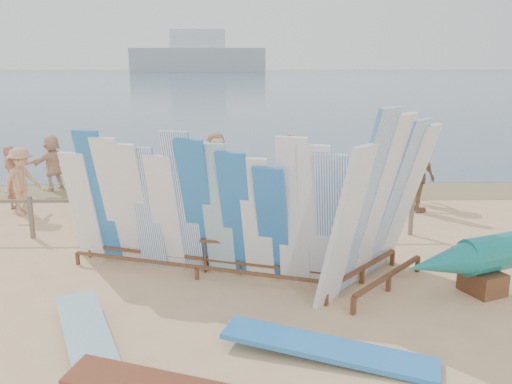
{
  "coord_description": "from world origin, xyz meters",
  "views": [
    {
      "loc": [
        2.4,
        -7.97,
        3.61
      ],
      "look_at": [
        2.69,
        2.85,
        1.0
      ],
      "focal_mm": 38.0,
      "sensor_mm": 36.0,
      "label": 1
    }
  ],
  "objects_px": {
    "beach_chair_right": "(227,211)",
    "beachgoer_4": "(113,175)",
    "beachgoer_3": "(22,181)",
    "beachgoer_1": "(13,178)",
    "side_surfboard_rack": "(379,208)",
    "beachgoer_5": "(216,167)",
    "flat_board_a": "(90,351)",
    "beachgoer_7": "(198,173)",
    "beachgoer_8": "(285,172)",
    "beachgoer_10": "(418,176)",
    "main_surfboard_rack": "(200,212)",
    "beachgoer_11": "(53,163)",
    "beachgoer_extra_0": "(411,170)",
    "beach_chair_left": "(122,210)",
    "flat_board_d": "(327,356)",
    "vendor_table": "(225,252)",
    "stroller": "(179,209)",
    "beachgoer_6": "(299,183)"
  },
  "relations": [
    {
      "from": "beach_chair_right",
      "to": "beachgoer_4",
      "type": "height_order",
      "value": "beachgoer_4"
    },
    {
      "from": "beach_chair_right",
      "to": "beachgoer_3",
      "type": "distance_m",
      "value": 5.02
    },
    {
      "from": "beach_chair_right",
      "to": "beachgoer_1",
      "type": "relative_size",
      "value": 0.48
    },
    {
      "from": "side_surfboard_rack",
      "to": "beachgoer_5",
      "type": "height_order",
      "value": "side_surfboard_rack"
    },
    {
      "from": "flat_board_a",
      "to": "beachgoer_7",
      "type": "relative_size",
      "value": 1.61
    },
    {
      "from": "beachgoer_8",
      "to": "beachgoer_10",
      "type": "bearing_deg",
      "value": 78.16
    },
    {
      "from": "main_surfboard_rack",
      "to": "beachgoer_5",
      "type": "bearing_deg",
      "value": 108.39
    },
    {
      "from": "beachgoer_8",
      "to": "beachgoer_3",
      "type": "distance_m",
      "value": 6.39
    },
    {
      "from": "side_surfboard_rack",
      "to": "beachgoer_11",
      "type": "xyz_separation_m",
      "value": [
        -7.58,
        7.16,
        -0.55
      ]
    },
    {
      "from": "beachgoer_extra_0",
      "to": "beach_chair_left",
      "type": "bearing_deg",
      "value": -56.52
    },
    {
      "from": "flat_board_d",
      "to": "vendor_table",
      "type": "bearing_deg",
      "value": 45.22
    },
    {
      "from": "beachgoer_1",
      "to": "beachgoer_4",
      "type": "xyz_separation_m",
      "value": [
        2.41,
        0.17,
        0.02
      ]
    },
    {
      "from": "main_surfboard_rack",
      "to": "flat_board_d",
      "type": "height_order",
      "value": "main_surfboard_rack"
    },
    {
      "from": "main_surfboard_rack",
      "to": "beachgoer_3",
      "type": "bearing_deg",
      "value": 157.63
    },
    {
      "from": "beachgoer_10",
      "to": "stroller",
      "type": "bearing_deg",
      "value": 78.4
    },
    {
      "from": "main_surfboard_rack",
      "to": "beach_chair_left",
      "type": "xyz_separation_m",
      "value": [
        -2.06,
        3.33,
        -0.87
      ]
    },
    {
      "from": "flat_board_a",
      "to": "beachgoer_5",
      "type": "relative_size",
      "value": 1.47
    },
    {
      "from": "vendor_table",
      "to": "beachgoer_7",
      "type": "relative_size",
      "value": 0.6
    },
    {
      "from": "stroller",
      "to": "side_surfboard_rack",
      "type": "bearing_deg",
      "value": -48.33
    },
    {
      "from": "beachgoer_1",
      "to": "beachgoer_7",
      "type": "relative_size",
      "value": 0.96
    },
    {
      "from": "side_surfboard_rack",
      "to": "beachgoer_7",
      "type": "height_order",
      "value": "side_surfboard_rack"
    },
    {
      "from": "main_surfboard_rack",
      "to": "flat_board_a",
      "type": "relative_size",
      "value": 1.84
    },
    {
      "from": "beachgoer_1",
      "to": "beach_chair_left",
      "type": "bearing_deg",
      "value": -159.27
    },
    {
      "from": "main_surfboard_rack",
      "to": "vendor_table",
      "type": "xyz_separation_m",
      "value": [
        0.39,
        0.25,
        -0.8
      ]
    },
    {
      "from": "beach_chair_right",
      "to": "stroller",
      "type": "distance_m",
      "value": 1.24
    },
    {
      "from": "side_surfboard_rack",
      "to": "beachgoer_extra_0",
      "type": "xyz_separation_m",
      "value": [
        2.23,
        5.45,
        -0.47
      ]
    },
    {
      "from": "beachgoer_6",
      "to": "side_surfboard_rack",
      "type": "bearing_deg",
      "value": 68.68
    },
    {
      "from": "flat_board_a",
      "to": "beach_chair_left",
      "type": "relative_size",
      "value": 2.92
    },
    {
      "from": "flat_board_d",
      "to": "beachgoer_8",
      "type": "bearing_deg",
      "value": 20.04
    },
    {
      "from": "vendor_table",
      "to": "beachgoer_10",
      "type": "distance_m",
      "value": 5.94
    },
    {
      "from": "beachgoer_4",
      "to": "beachgoer_3",
      "type": "height_order",
      "value": "beachgoer_4"
    },
    {
      "from": "beachgoer_5",
      "to": "beachgoer_11",
      "type": "height_order",
      "value": "beachgoer_5"
    },
    {
      "from": "vendor_table",
      "to": "beach_chair_left",
      "type": "height_order",
      "value": "vendor_table"
    },
    {
      "from": "beachgoer_4",
      "to": "beachgoer_6",
      "type": "xyz_separation_m",
      "value": [
        4.6,
        -0.8,
        -0.06
      ]
    },
    {
      "from": "vendor_table",
      "to": "beachgoer_extra_0",
      "type": "relative_size",
      "value": 0.57
    },
    {
      "from": "flat_board_d",
      "to": "beachgoer_11",
      "type": "relative_size",
      "value": 1.69
    },
    {
      "from": "beachgoer_3",
      "to": "beachgoer_7",
      "type": "bearing_deg",
      "value": -54.4
    },
    {
      "from": "side_surfboard_rack",
      "to": "stroller",
      "type": "xyz_separation_m",
      "value": [
        -3.55,
        3.28,
        -0.89
      ]
    },
    {
      "from": "beachgoer_7",
      "to": "beachgoer_6",
      "type": "bearing_deg",
      "value": 131.44
    },
    {
      "from": "stroller",
      "to": "main_surfboard_rack",
      "type": "bearing_deg",
      "value": -81.49
    },
    {
      "from": "side_surfboard_rack",
      "to": "beachgoer_10",
      "type": "height_order",
      "value": "side_surfboard_rack"
    },
    {
      "from": "beachgoer_10",
      "to": "beachgoer_4",
      "type": "bearing_deg",
      "value": 61.03
    },
    {
      "from": "beachgoer_11",
      "to": "beachgoer_5",
      "type": "bearing_deg",
      "value": 108.45
    },
    {
      "from": "stroller",
      "to": "beachgoer_extra_0",
      "type": "distance_m",
      "value": 6.19
    },
    {
      "from": "flat_board_d",
      "to": "stroller",
      "type": "height_order",
      "value": "stroller"
    },
    {
      "from": "flat_board_a",
      "to": "beachgoer_1",
      "type": "xyz_separation_m",
      "value": [
        -3.69,
        6.91,
        0.81
      ]
    },
    {
      "from": "flat_board_d",
      "to": "beachgoer_7",
      "type": "relative_size",
      "value": 1.61
    },
    {
      "from": "vendor_table",
      "to": "flat_board_a",
      "type": "height_order",
      "value": "vendor_table"
    },
    {
      "from": "beachgoer_10",
      "to": "beachgoer_3",
      "type": "bearing_deg",
      "value": 65.44
    },
    {
      "from": "flat_board_a",
      "to": "beachgoer_5",
      "type": "xyz_separation_m",
      "value": [
        1.3,
        7.71,
        0.92
      ]
    }
  ]
}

